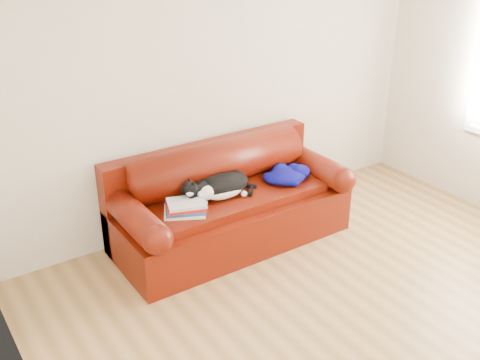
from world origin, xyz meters
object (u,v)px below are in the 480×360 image
object	(u,v)px
sofa_base	(231,218)
blanket	(287,175)
book_stack	(186,207)
cat	(223,187)

from	to	relation	value
sofa_base	blanket	world-z (taller)	blanket
sofa_base	blanket	size ratio (longest dim) A/B	4.22
sofa_base	book_stack	bearing A→B (deg)	-167.20
sofa_base	cat	distance (m)	0.38
sofa_base	cat	bearing A→B (deg)	-158.55
book_stack	blanket	bearing A→B (deg)	1.31
cat	blanket	size ratio (longest dim) A/B	1.47
book_stack	blanket	xyz separation A→B (m)	(1.07, 0.02, 0.01)
sofa_base	cat	world-z (taller)	cat
sofa_base	blanket	distance (m)	0.65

